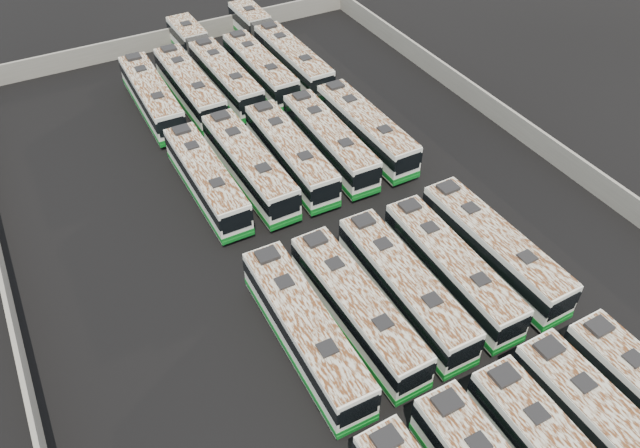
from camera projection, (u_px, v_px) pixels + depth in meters
The scene contains 18 objects.
ground at pixel (324, 235), 48.19m from camera, with size 140.00×140.00×0.00m, color black.
perimeter_wall at pixel (324, 225), 47.45m from camera, with size 45.20×73.20×2.20m.
bus_front_right at pixel (617, 441), 33.37m from camera, with size 3.08×13.47×3.78m.
bus_midfront_far_left at pixel (305, 330), 38.93m from camera, with size 3.02×13.42×3.77m.
bus_midfront_left at pixel (357, 308), 40.33m from camera, with size 3.03×13.08×3.67m.
bus_midfront_center at pixel (404, 287), 41.68m from camera, with size 2.84×13.08×3.68m.
bus_midfront_right at pixel (451, 268), 43.00m from camera, with size 2.86×12.89×3.63m.
bus_midfront_far_right at pixel (493, 248), 44.42m from camera, with size 3.10×13.31×3.74m.
bus_midback_far_left at pixel (206, 179), 50.46m from camera, with size 2.73×12.83×3.62m.
bus_midback_left at pixel (249, 165), 51.70m from camera, with size 3.10×13.44×3.77m.
bus_midback_center at pixel (290, 153), 53.00m from camera, with size 2.94×13.12×3.69m.
bus_midback_right at pixel (329, 141), 54.37m from camera, with size 3.01×13.14×3.69m.
bus_midback_far_right at pixel (366, 129), 55.80m from camera, with size 2.95×13.16×3.70m.
bus_back_far_left at pixel (152, 96), 59.95m from camera, with size 2.99×13.14×3.69m.
bus_back_left at pixel (190, 87), 61.26m from camera, with size 2.93×13.24×3.73m.
bus_back_center at pixel (213, 64), 64.90m from camera, with size 3.16×20.13×3.64m.
bus_back_right at pixel (260, 69), 64.04m from camera, with size 2.87×12.88×3.62m.
bus_back_far_right at pixel (278, 47), 67.62m from camera, with size 2.99×20.52×3.72m.
Camera 1 is at (-16.97, -30.81, 32.95)m, focal length 35.00 mm.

